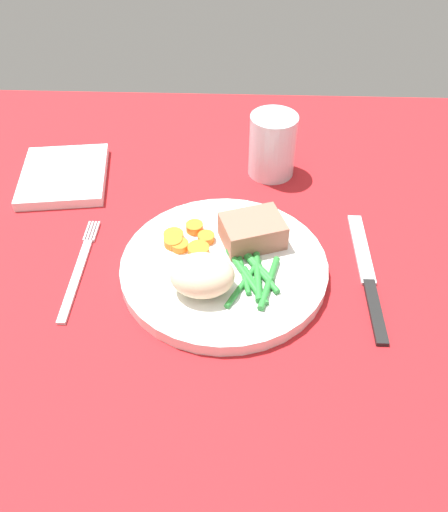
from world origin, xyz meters
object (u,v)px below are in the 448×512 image
fork (79,268)px  water_glass (272,150)px  meat_portion (253,231)px  knife (367,276)px  dinner_plate (224,267)px  napkin (64,176)px

fork → water_glass: water_glass is taller
meat_portion → water_glass: bearing=80.7°
meat_portion → knife: bearing=-16.8°
dinner_plate → knife: dinner_plate is taller
dinner_plate → napkin: dinner_plate is taller
dinner_plate → water_glass: (5.96, 20.49, 2.96)cm
meat_portion → napkin: size_ratio=0.52×
fork → knife: size_ratio=0.81×
meat_portion → knife: 14.27cm
meat_portion → fork: meat_portion is taller
meat_portion → fork: (-20.17, -4.01, -2.99)cm
napkin → meat_portion: bearing=-27.4°
knife → fork: bearing=-179.3°
knife → napkin: size_ratio=1.52×
fork → water_glass: size_ratio=1.87×
meat_portion → knife: (13.35, -4.04, -2.99)cm
knife → dinner_plate: bearing=179.8°
water_glass → knife: bearing=-62.9°
fork → water_glass: (22.92, 20.75, 3.56)cm
fork → dinner_plate: bearing=-2.5°
dinner_plate → water_glass: 21.55cm
knife → napkin: bearing=156.7°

